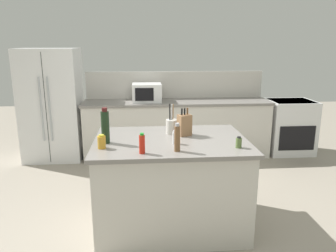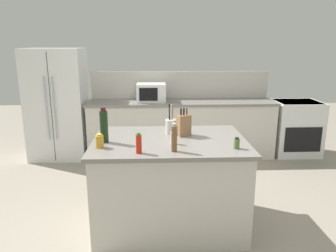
{
  "view_description": "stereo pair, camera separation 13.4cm",
  "coord_description": "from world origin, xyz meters",
  "px_view_note": "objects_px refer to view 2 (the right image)",
  "views": [
    {
      "loc": [
        -0.28,
        -3.13,
        1.88
      ],
      "look_at": [
        0.0,
        0.35,
        0.99
      ],
      "focal_mm": 35.0,
      "sensor_mm": 36.0,
      "label": 1
    },
    {
      "loc": [
        -0.14,
        -3.14,
        1.88
      ],
      "look_at": [
        0.0,
        0.35,
        0.99
      ],
      "focal_mm": 35.0,
      "sensor_mm": 36.0,
      "label": 2
    }
  ],
  "objects_px": {
    "refrigerator": "(58,104)",
    "honey_jar": "(100,141)",
    "hot_sauce_bottle": "(139,144)",
    "knife_block": "(184,125)",
    "wine_bottle": "(104,126)",
    "pepper_grinder": "(174,138)",
    "salt_shaker": "(173,138)",
    "utensil_crock": "(171,126)",
    "spice_jar_oregano": "(237,143)",
    "range_oven": "(295,127)",
    "microwave": "(151,93)"
  },
  "relations": [
    {
      "from": "salt_shaker",
      "to": "utensil_crock",
      "type": "bearing_deg",
      "value": 89.52
    },
    {
      "from": "microwave",
      "to": "pepper_grinder",
      "type": "relative_size",
      "value": 1.82
    },
    {
      "from": "hot_sauce_bottle",
      "to": "knife_block",
      "type": "bearing_deg",
      "value": 50.79
    },
    {
      "from": "wine_bottle",
      "to": "spice_jar_oregano",
      "type": "bearing_deg",
      "value": -11.32
    },
    {
      "from": "refrigerator",
      "to": "utensil_crock",
      "type": "height_order",
      "value": "refrigerator"
    },
    {
      "from": "pepper_grinder",
      "to": "wine_bottle",
      "type": "bearing_deg",
      "value": 155.37
    },
    {
      "from": "utensil_crock",
      "to": "pepper_grinder",
      "type": "bearing_deg",
      "value": -90.27
    },
    {
      "from": "wine_bottle",
      "to": "spice_jar_oregano",
      "type": "distance_m",
      "value": 1.27
    },
    {
      "from": "knife_block",
      "to": "utensil_crock",
      "type": "bearing_deg",
      "value": 125.09
    },
    {
      "from": "pepper_grinder",
      "to": "spice_jar_oregano",
      "type": "bearing_deg",
      "value": 5.47
    },
    {
      "from": "microwave",
      "to": "honey_jar",
      "type": "bearing_deg",
      "value": -100.65
    },
    {
      "from": "range_oven",
      "to": "spice_jar_oregano",
      "type": "bearing_deg",
      "value": -123.59
    },
    {
      "from": "microwave",
      "to": "hot_sauce_bottle",
      "type": "bearing_deg",
      "value": -91.93
    },
    {
      "from": "pepper_grinder",
      "to": "hot_sauce_bottle",
      "type": "bearing_deg",
      "value": -173.48
    },
    {
      "from": "utensil_crock",
      "to": "honey_jar",
      "type": "relative_size",
      "value": 2.47
    },
    {
      "from": "hot_sauce_bottle",
      "to": "range_oven",
      "type": "bearing_deg",
      "value": 45.51
    },
    {
      "from": "microwave",
      "to": "spice_jar_oregano",
      "type": "relative_size",
      "value": 4.42
    },
    {
      "from": "range_oven",
      "to": "microwave",
      "type": "distance_m",
      "value": 2.54
    },
    {
      "from": "knife_block",
      "to": "pepper_grinder",
      "type": "height_order",
      "value": "knife_block"
    },
    {
      "from": "knife_block",
      "to": "hot_sauce_bottle",
      "type": "distance_m",
      "value": 0.7
    },
    {
      "from": "spice_jar_oregano",
      "to": "pepper_grinder",
      "type": "bearing_deg",
      "value": -174.53
    },
    {
      "from": "refrigerator",
      "to": "salt_shaker",
      "type": "xyz_separation_m",
      "value": [
        1.77,
        -2.39,
        0.1
      ]
    },
    {
      "from": "spice_jar_oregano",
      "to": "pepper_grinder",
      "type": "distance_m",
      "value": 0.58
    },
    {
      "from": "refrigerator",
      "to": "utensil_crock",
      "type": "bearing_deg",
      "value": -48.86
    },
    {
      "from": "microwave",
      "to": "utensil_crock",
      "type": "relative_size",
      "value": 1.47
    },
    {
      "from": "knife_block",
      "to": "hot_sauce_bottle",
      "type": "bearing_deg",
      "value": -150.34
    },
    {
      "from": "knife_block",
      "to": "microwave",
      "type": "bearing_deg",
      "value": 78.61
    },
    {
      "from": "range_oven",
      "to": "wine_bottle",
      "type": "xyz_separation_m",
      "value": [
        -2.9,
        -2.26,
        0.64
      ]
    },
    {
      "from": "honey_jar",
      "to": "wine_bottle",
      "type": "bearing_deg",
      "value": 82.93
    },
    {
      "from": "utensil_crock",
      "to": "knife_block",
      "type": "bearing_deg",
      "value": -33.78
    },
    {
      "from": "microwave",
      "to": "hot_sauce_bottle",
      "type": "relative_size",
      "value": 2.54
    },
    {
      "from": "spice_jar_oregano",
      "to": "honey_jar",
      "type": "distance_m",
      "value": 1.26
    },
    {
      "from": "knife_block",
      "to": "honey_jar",
      "type": "bearing_deg",
      "value": -176.7
    },
    {
      "from": "refrigerator",
      "to": "honey_jar",
      "type": "relative_size",
      "value": 13.87
    },
    {
      "from": "range_oven",
      "to": "knife_block",
      "type": "xyz_separation_m",
      "value": [
        -2.11,
        -2.06,
        0.59
      ]
    },
    {
      "from": "knife_block",
      "to": "pepper_grinder",
      "type": "distance_m",
      "value": 0.52
    },
    {
      "from": "utensil_crock",
      "to": "spice_jar_oregano",
      "type": "distance_m",
      "value": 0.78
    },
    {
      "from": "hot_sauce_bottle",
      "to": "pepper_grinder",
      "type": "bearing_deg",
      "value": 6.52
    },
    {
      "from": "wine_bottle",
      "to": "pepper_grinder",
      "type": "xyz_separation_m",
      "value": [
        0.66,
        -0.3,
        -0.04
      ]
    },
    {
      "from": "knife_block",
      "to": "utensil_crock",
      "type": "xyz_separation_m",
      "value": [
        -0.13,
        0.08,
        -0.03
      ]
    },
    {
      "from": "refrigerator",
      "to": "spice_jar_oregano",
      "type": "relative_size",
      "value": 16.91
    },
    {
      "from": "honey_jar",
      "to": "salt_shaker",
      "type": "bearing_deg",
      "value": 7.24
    },
    {
      "from": "spice_jar_oregano",
      "to": "pepper_grinder",
      "type": "relative_size",
      "value": 0.41
    },
    {
      "from": "refrigerator",
      "to": "hot_sauce_bottle",
      "type": "xyz_separation_m",
      "value": [
        1.46,
        -2.65,
        0.13
      ]
    },
    {
      "from": "knife_block",
      "to": "range_oven",
      "type": "bearing_deg",
      "value": 23.14
    },
    {
      "from": "knife_block",
      "to": "wine_bottle",
      "type": "height_order",
      "value": "wine_bottle"
    },
    {
      "from": "knife_block",
      "to": "honey_jar",
      "type": "distance_m",
      "value": 0.89
    },
    {
      "from": "hot_sauce_bottle",
      "to": "spice_jar_oregano",
      "type": "distance_m",
      "value": 0.89
    },
    {
      "from": "refrigerator",
      "to": "wine_bottle",
      "type": "distance_m",
      "value": 2.57
    },
    {
      "from": "wine_bottle",
      "to": "salt_shaker",
      "type": "bearing_deg",
      "value": -6.81
    }
  ]
}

